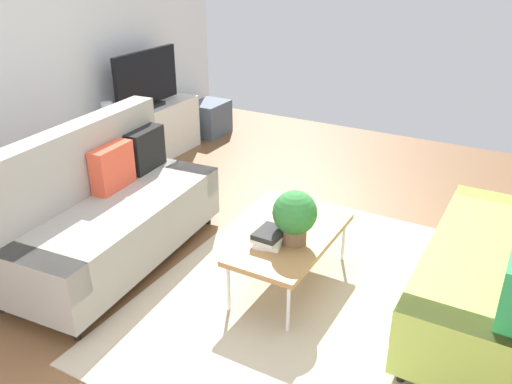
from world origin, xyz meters
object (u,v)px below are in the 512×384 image
(tv_console, at_px, (150,133))
(table_book_0, at_px, (270,241))
(couch_green, at_px, (507,267))
(storage_trunk, at_px, (210,118))
(vase_0, at_px, (108,111))
(tv, at_px, (147,80))
(couch_beige, at_px, (107,210))
(coffee_table, at_px, (291,239))
(potted_plant, at_px, (295,215))
(bottle_0, at_px, (126,109))

(tv_console, relative_size, table_book_0, 5.83)
(couch_green, relative_size, storage_trunk, 3.66)
(couch_green, xyz_separation_m, storage_trunk, (2.32, 3.90, -0.22))
(couch_green, distance_m, vase_0, 4.11)
(storage_trunk, bearing_deg, table_book_0, -139.26)
(tv, bearing_deg, couch_beige, -149.10)
(tv, relative_size, vase_0, 5.38)
(coffee_table, xyz_separation_m, potted_plant, (-0.07, -0.05, 0.24))
(table_book_0, xyz_separation_m, vase_0, (1.09, 2.54, 0.30))
(couch_green, xyz_separation_m, bottle_0, (0.82, 3.96, 0.28))
(tv, height_order, vase_0, tv)
(tv_console, relative_size, vase_0, 7.53)
(coffee_table, relative_size, tv_console, 0.79)
(couch_green, bearing_deg, tv, 73.13)
(coffee_table, height_order, tv, tv)
(couch_beige, distance_m, tv_console, 2.22)
(potted_plant, height_order, table_book_0, potted_plant)
(vase_0, distance_m, bottle_0, 0.20)
(couch_green, bearing_deg, potted_plant, 104.82)
(tv, xyz_separation_m, table_book_0, (-1.67, -2.47, -0.52))
(potted_plant, height_order, bottle_0, potted_plant)
(tv, height_order, potted_plant, tv)
(coffee_table, relative_size, storage_trunk, 2.12)
(table_book_0, bearing_deg, couch_beige, 99.46)
(tv, bearing_deg, table_book_0, -124.14)
(tv_console, height_order, potted_plant, potted_plant)
(storage_trunk, xyz_separation_m, table_book_0, (-2.77, -2.39, 0.22))
(couch_beige, distance_m, table_book_0, 1.35)
(couch_green, height_order, coffee_table, couch_green)
(tv, bearing_deg, vase_0, 173.12)
(potted_plant, bearing_deg, couch_green, -75.38)
(couch_beige, xyz_separation_m, couch_green, (0.67, -2.84, -0.01))
(couch_green, bearing_deg, couch_beige, 103.56)
(couch_green, height_order, vase_0, couch_green)
(couch_beige, distance_m, couch_green, 2.92)
(storage_trunk, bearing_deg, tv_console, 174.81)
(couch_green, xyz_separation_m, table_book_0, (-0.45, 1.51, -0.00))
(coffee_table, height_order, table_book_0, table_book_0)
(couch_beige, relative_size, bottle_0, 12.46)
(couch_beige, xyz_separation_m, coffee_table, (0.39, -1.42, -0.05))
(potted_plant, relative_size, bottle_0, 2.49)
(couch_green, bearing_deg, storage_trunk, 59.43)
(storage_trunk, distance_m, table_book_0, 3.67)
(bottle_0, bearing_deg, tv_console, 5.73)
(storage_trunk, distance_m, vase_0, 1.76)
(couch_green, xyz_separation_m, vase_0, (0.64, 4.05, 0.29))
(coffee_table, bearing_deg, couch_beige, 105.27)
(bottle_0, bearing_deg, tv, 2.87)
(table_book_0, height_order, vase_0, vase_0)
(coffee_table, xyz_separation_m, bottle_0, (1.11, 2.54, 0.33))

